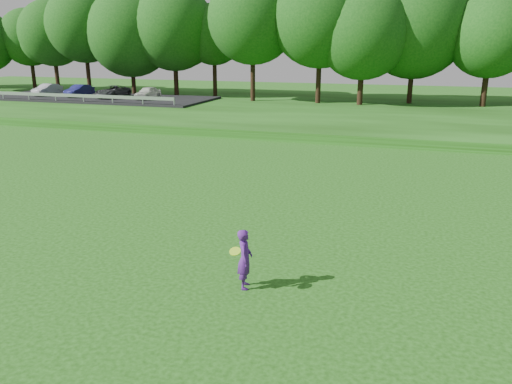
% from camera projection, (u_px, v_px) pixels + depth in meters
% --- Properties ---
extents(ground, '(140.00, 140.00, 0.00)m').
position_uv_depth(ground, '(125.00, 261.00, 14.18)').
color(ground, '#18400C').
rests_on(ground, ground).
extents(berm, '(130.00, 30.00, 0.60)m').
position_uv_depth(berm, '(330.00, 109.00, 45.12)').
color(berm, '#18400C').
rests_on(berm, ground).
extents(walking_path, '(130.00, 1.60, 0.04)m').
position_uv_depth(walking_path, '(293.00, 139.00, 32.42)').
color(walking_path, gray).
rests_on(walking_path, ground).
extents(treeline, '(104.00, 7.00, 15.00)m').
position_uv_depth(treeline, '(341.00, 21.00, 46.57)').
color(treeline, '#10410F').
rests_on(treeline, berm).
extents(parking_lot, '(24.00, 9.00, 1.38)m').
position_uv_depth(parking_lot, '(96.00, 95.00, 50.85)').
color(parking_lot, black).
rests_on(parking_lot, berm).
extents(woman, '(0.51, 0.90, 1.55)m').
position_uv_depth(woman, '(245.00, 259.00, 12.40)').
color(woman, '#501B7C').
rests_on(woman, ground).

